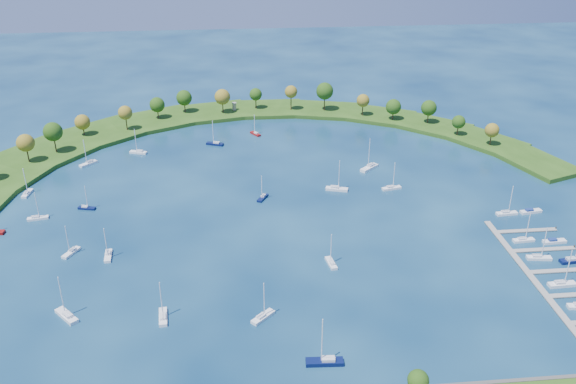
{
  "coord_description": "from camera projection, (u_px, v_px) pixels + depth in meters",
  "views": [
    {
      "loc": [
        -16.25,
        -212.86,
        112.2
      ],
      "look_at": [
        5.0,
        5.0,
        4.0
      ],
      "focal_mm": 38.06,
      "sensor_mm": 36.0,
      "label": 1
    }
  ],
  "objects": [
    {
      "name": "ground",
      "position": [
        277.0,
        207.0,
        241.06
      ],
      "size": [
        700.0,
        700.0,
        0.0
      ],
      "primitive_type": "plane",
      "color": "#072243",
      "rests_on": "ground"
    },
    {
      "name": "breakwater",
      "position": [
        168.0,
        161.0,
        280.05
      ],
      "size": [
        286.74,
        247.64,
        2.0
      ],
      "color": "#274913",
      "rests_on": "ground"
    },
    {
      "name": "breakwater_trees",
      "position": [
        236.0,
        111.0,
        313.49
      ],
      "size": [
        234.65,
        91.41,
        15.81
      ],
      "color": "#382314",
      "rests_on": "breakwater"
    },
    {
      "name": "harbor_tower",
      "position": [
        234.0,
        106.0,
        340.82
      ],
      "size": [
        2.6,
        2.6,
        4.33
      ],
      "color": "gray",
      "rests_on": "breakwater"
    },
    {
      "name": "dock_system",
      "position": [
        559.0,
        283.0,
        193.9
      ],
      "size": [
        24.28,
        82.0,
        1.6
      ],
      "color": "gray",
      "rests_on": "ground"
    },
    {
      "name": "moored_boat_0",
      "position": [
        391.0,
        187.0,
        255.13
      ],
      "size": [
        8.49,
        3.94,
        12.04
      ],
      "rotation": [
        0.0,
        0.0,
        0.21
      ],
      "color": "white",
      "rests_on": "ground"
    },
    {
      "name": "moored_boat_1",
      "position": [
        337.0,
        188.0,
        254.28
      ],
      "size": [
        9.57,
        5.08,
        13.55
      ],
      "rotation": [
        0.0,
        0.0,
        6.0
      ],
      "color": "white",
      "rests_on": "ground"
    },
    {
      "name": "moored_boat_3",
      "position": [
        325.0,
        361.0,
        160.79
      ],
      "size": [
        10.14,
        3.39,
        14.69
      ],
      "rotation": [
        0.0,
        0.0,
        3.08
      ],
      "color": "#0A123E",
      "rests_on": "ground"
    },
    {
      "name": "moored_boat_4",
      "position": [
        215.0,
        143.0,
        299.75
      ],
      "size": [
        8.81,
        5.41,
        12.55
      ],
      "rotation": [
        0.0,
        0.0,
        2.76
      ],
      "color": "#0A123E",
      "rests_on": "ground"
    },
    {
      "name": "moored_boat_5",
      "position": [
        369.0,
        167.0,
        273.67
      ],
      "size": [
        9.61,
        8.99,
        15.13
      ],
      "rotation": [
        0.0,
        0.0,
        3.87
      ],
      "color": "white",
      "rests_on": "ground"
    },
    {
      "name": "moored_boat_6",
      "position": [
        331.0,
        262.0,
        203.68
      ],
      "size": [
        3.3,
        7.89,
        11.25
      ],
      "rotation": [
        0.0,
        0.0,
        1.73
      ],
      "color": "white",
      "rests_on": "ground"
    },
    {
      "name": "moored_boat_7",
      "position": [
        263.0,
        316.0,
        177.9
      ],
      "size": [
        7.52,
        7.31,
        12.05
      ],
      "rotation": [
        0.0,
        0.0,
        0.76
      ],
      "color": "white",
      "rests_on": "ground"
    },
    {
      "name": "moored_boat_8",
      "position": [
        71.0,
        251.0,
        209.77
      ],
      "size": [
        5.47,
        7.75,
        11.23
      ],
      "rotation": [
        0.0,
        0.0,
        4.22
      ],
      "color": "white",
      "rests_on": "ground"
    },
    {
      "name": "moored_boat_9",
      "position": [
        255.0,
        133.0,
        312.34
      ],
      "size": [
        5.5,
        7.19,
        10.59
      ],
      "rotation": [
        0.0,
        0.0,
        2.12
      ],
      "color": "maroon",
      "rests_on": "ground"
    },
    {
      "name": "moored_boat_10",
      "position": [
        37.0,
        217.0,
        231.71
      ],
      "size": [
        7.96,
        3.62,
        11.29
      ],
      "rotation": [
        0.0,
        0.0,
        0.2
      ],
      "color": "white",
      "rests_on": "ground"
    },
    {
      "name": "moored_boat_11",
      "position": [
        138.0,
        152.0,
        290.14
      ],
      "size": [
        8.62,
        4.82,
        12.22
      ],
      "rotation": [
        0.0,
        0.0,
        2.82
      ],
      "color": "white",
      "rests_on": "ground"
    },
    {
      "name": "moored_boat_12",
      "position": [
        108.0,
        255.0,
        207.83
      ],
      "size": [
        2.92,
        8.09,
        11.65
      ],
      "rotation": [
        0.0,
        0.0,
        4.8
      ],
      "color": "white",
      "rests_on": "ground"
    },
    {
      "name": "moored_boat_13",
      "position": [
        88.0,
        163.0,
        278.04
      ],
      "size": [
        7.69,
        7.68,
        12.48
      ],
      "rotation": [
        0.0,
        0.0,
        3.93
      ],
      "color": "white",
      "rests_on": "ground"
    },
    {
      "name": "moored_boat_14",
      "position": [
        263.0,
        197.0,
        247.23
      ],
      "size": [
        5.17,
        7.3,
        10.58
      ],
      "rotation": [
        0.0,
        0.0,
        4.22
      ],
      "color": "#0A123E",
      "rests_on": "ground"
    },
    {
      "name": "moored_boat_15",
      "position": [
        87.0,
        207.0,
        239.25
      ],
      "size": [
        7.14,
        3.48,
        10.11
      ],
      "rotation": [
        0.0,
        0.0,
        6.05
      ],
      "color": "#0A123E",
      "rests_on": "ground"
    },
    {
      "name": "moored_boat_16",
      "position": [
        27.0,
        193.0,
        250.6
      ],
      "size": [
        2.98,
        8.02,
        11.53
      ],
      "rotation": [
        0.0,
        0.0,
        1.47
      ],
      "color": "white",
      "rests_on": "ground"
    },
    {
      "name": "moored_boat_17",
      "position": [
        163.0,
        316.0,
        177.83
      ],
      "size": [
        3.08,
        8.49,
        12.22
      ],
      "rotation": [
        0.0,
        0.0,
        1.66
      ],
      "color": "white",
      "rests_on": "ground"
    },
    {
      "name": "moored_boat_18",
      "position": [
        67.0,
        315.0,
        178.24
      ],
      "size": [
        8.15,
        8.83,
        13.83
      ],
      "rotation": [
        0.0,
        0.0,
        2.28
      ],
      "color": "white",
      "rests_on": "ground"
    },
    {
      "name": "docked_boat_4",
      "position": [
        562.0,
        283.0,
        192.6
      ],
      "size": [
        8.96,
        2.82,
        13.04
      ],
      "rotation": [
        0.0,
        0.0,
        0.04
      ],
      "color": "white",
      "rests_on": "ground"
    },
    {
      "name": "docked_boat_6",
      "position": [
        539.0,
        257.0,
        206.61
      ],
      "size": [
        8.51,
        3.4,
        12.17
      ],
      "rotation": [
        0.0,
        0.0,
        -0.13
      ],
      "color": "white",
      "rests_on": "ground"
    },
    {
      "name": "docked_boat_7",
      "position": [
        573.0,
        260.0,
        204.96
      ],
      "size": [
        9.18,
        3.23,
        13.23
      ],
      "rotation": [
        0.0,
        0.0,
        0.08
      ],
      "color": "#0A123E",
      "rests_on": "ground"
    },
    {
      "name": "docked_boat_8",
      "position": [
        524.0,
        239.0,
        217.12
      ],
      "size": [
        7.87,
        2.66,
        11.38
      ],
      "rotation": [
        0.0,
        0.0,
        0.06
      ],
      "color": "white",
      "rests_on": "ground"
    },
    {
      "name": "docked_boat_9",
      "position": [
        554.0,
        241.0,
        216.41
      ],
      "size": [
        8.43,
        2.79,
        1.7
      ],
      "rotation": [
        0.0,
        0.0,
        0.06
      ],
      "color": "white",
      "rests_on": "ground"
    },
    {
      "name": "docked_boat_10",
      "position": [
        507.0,
        213.0,
        235.09
      ],
      "size": [
        8.42,
        2.87,
        12.18
      ],
      "rotation": [
        0.0,
        0.0,
        0.07
      ],
      "color": "white",
      "rests_on": "ground"
    },
    {
      "name": "docked_boat_11",
      "position": [
        531.0,
        211.0,
        236.62
      ],
      "size": [
        8.79,
        3.6,
        1.74
      ],
      "rotation": [
        0.0,
        0.0,
        0.15
      ],
      "color": "white",
      "rests_on": "ground"
    }
  ]
}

